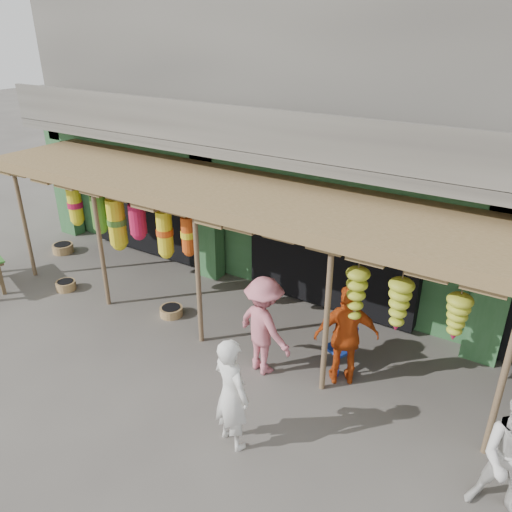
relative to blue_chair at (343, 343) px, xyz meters
The scene contains 10 objects.
ground 1.24m from the blue_chair, 153.72° to the right, with size 80.00×80.00×0.00m, color #514C47.
building 5.34m from the blue_chair, 103.28° to the left, with size 16.40×6.80×7.00m.
awning 2.43m from the blue_chair, 166.37° to the left, with size 14.00×2.70×2.79m.
blue_chair is the anchor object (origin of this frame).
basket_left 8.05m from the blue_chair, behind, with size 0.52×0.52×0.22m, color brown.
basket_mid 3.64m from the blue_chair, behind, with size 0.47×0.47×0.18m, color olive.
basket_right 6.37m from the blue_chair, behind, with size 0.43×0.43×0.20m, color olive.
person_front 2.54m from the blue_chair, 103.99° to the right, with size 0.63×0.42×1.74m, color white.
person_vendor 0.57m from the blue_chair, 62.59° to the right, with size 1.04×0.43×1.77m, color #C24612.
person_shopper 1.42m from the blue_chair, 143.83° to the right, with size 1.14×0.65×1.76m, color #CE6D7B.
Camera 1 is at (3.57, -6.24, 5.46)m, focal length 35.00 mm.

